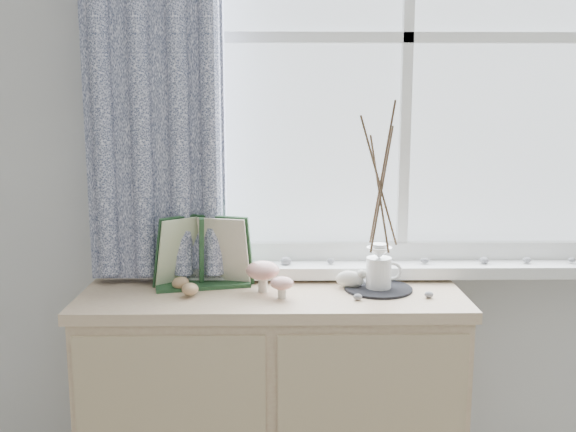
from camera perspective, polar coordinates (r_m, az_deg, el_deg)
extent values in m
cube|color=white|center=(2.21, 2.50, 6.44)|extent=(4.00, 0.04, 2.60)
cube|color=silver|center=(2.25, 10.51, 15.27)|extent=(1.30, 0.01, 1.40)
cube|color=white|center=(2.24, 10.26, -4.59)|extent=(1.45, 0.16, 0.04)
cube|color=#0A1538|center=(2.12, -11.95, 16.23)|extent=(0.44, 0.06, 1.61)
cube|color=beige|center=(2.21, -1.38, -17.74)|extent=(1.17, 0.43, 0.81)
cube|color=beige|center=(2.05, -1.43, -7.15)|extent=(1.20, 0.45, 0.03)
cylinder|color=beige|center=(2.03, -2.26, -5.82)|extent=(0.03, 0.03, 0.07)
ellipsoid|color=#AC1F05|center=(2.02, -2.26, -4.85)|extent=(0.11, 0.11, 0.06)
cylinder|color=beige|center=(1.96, -0.54, -6.67)|extent=(0.03, 0.03, 0.05)
ellipsoid|color=#AC1F05|center=(1.96, -0.54, -5.99)|extent=(0.07, 0.07, 0.04)
ellipsoid|color=tan|center=(2.00, -8.70, -6.44)|extent=(0.05, 0.04, 0.06)
ellipsoid|color=tan|center=(2.07, -9.54, -5.89)|extent=(0.05, 0.04, 0.06)
cylinder|color=black|center=(2.07, 8.03, -6.42)|extent=(0.22, 0.22, 0.01)
cylinder|color=white|center=(2.06, 8.06, -5.01)|extent=(0.09, 0.09, 0.10)
cone|color=white|center=(2.04, 8.11, -3.25)|extent=(0.08, 0.08, 0.04)
cylinder|color=white|center=(2.04, 8.12, -2.77)|extent=(0.05, 0.05, 0.02)
torus|color=white|center=(2.07, 9.29, -4.86)|extent=(0.06, 0.02, 0.06)
ellipsoid|color=gray|center=(1.96, 6.22, -7.18)|extent=(0.03, 0.02, 0.02)
ellipsoid|color=gray|center=(2.12, 6.78, -5.89)|extent=(0.03, 0.02, 0.02)
ellipsoid|color=gray|center=(2.02, 12.41, -6.86)|extent=(0.03, 0.02, 0.02)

